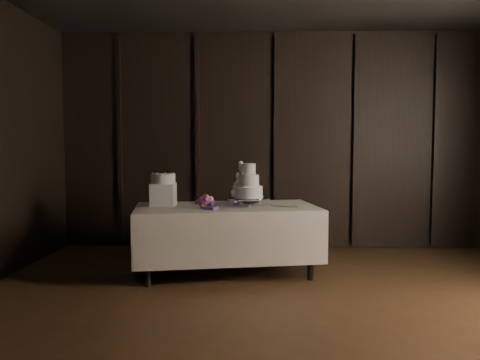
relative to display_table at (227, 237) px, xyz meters
The scene contains 8 objects.
room 2.41m from the display_table, 73.60° to the right, with size 6.08×7.08×3.08m.
display_table is the anchor object (origin of this frame).
cake_stand 0.46m from the display_table, 14.20° to the left, with size 0.48×0.48×0.09m, color silver.
wedding_cake 0.62m from the display_table, 11.96° to the left, with size 0.35×0.32×0.38m.
bouquet 0.48m from the display_table, 141.29° to the right, with size 0.27×0.37×0.18m, color #BD4946, non-canonical shape.
box_pedestal 0.84m from the display_table, behind, with size 0.26×0.26×0.25m, color white.
small_cake 0.95m from the display_table, behind, with size 0.27×0.27×0.11m, color white.
cake_knife 0.69m from the display_table, ahead, with size 0.37×0.02×0.01m, color silver.
Camera 1 is at (-0.30, -3.06, 1.41)m, focal length 35.00 mm.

